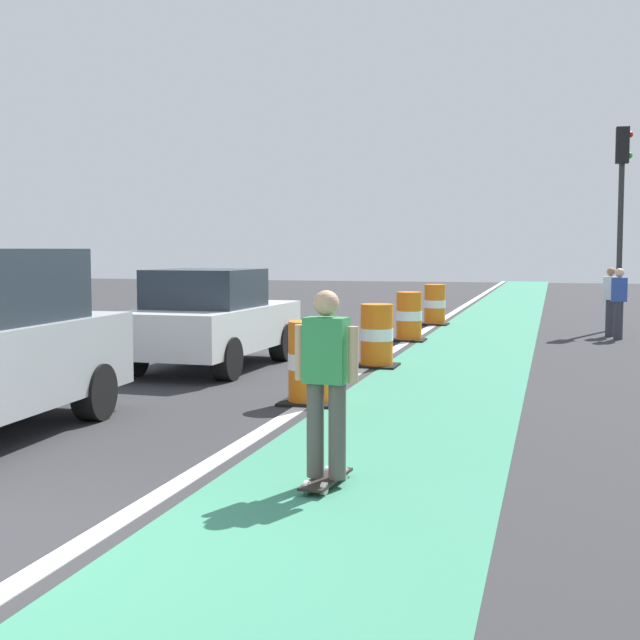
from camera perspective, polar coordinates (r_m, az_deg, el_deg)
bike_lane_strip at (r=17.04m, az=9.48°, el=-2.27°), size 2.50×80.00×0.01m
lane_divider_stripe at (r=17.25m, az=4.51°, el=-2.14°), size 0.20×80.00×0.01m
skateboarder_on_lane at (r=7.46m, az=0.41°, el=-4.02°), size 0.57×0.82×1.69m
parked_sedan_second at (r=15.02m, az=-7.16°, el=0.01°), size 2.04×4.16×1.70m
traffic_barrel_front at (r=11.53m, az=-0.69°, el=-2.85°), size 0.73×0.73×1.09m
traffic_barrel_mid at (r=15.17m, az=3.72°, el=-1.06°), size 0.73×0.73×1.09m
traffic_barrel_back at (r=19.51m, az=5.82°, el=0.19°), size 0.73×0.73×1.09m
traffic_barrel_far at (r=23.76m, az=7.49°, el=0.97°), size 0.73×0.73×1.09m
traffic_light_corner at (r=23.62m, az=19.05°, el=7.94°), size 0.41×0.32×5.10m
pedestrian_crossing at (r=20.81m, az=18.89°, el=1.16°), size 0.34×0.20×1.61m
pedestrian_waiting at (r=21.48m, az=18.39°, el=1.27°), size 0.34×0.20×1.61m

